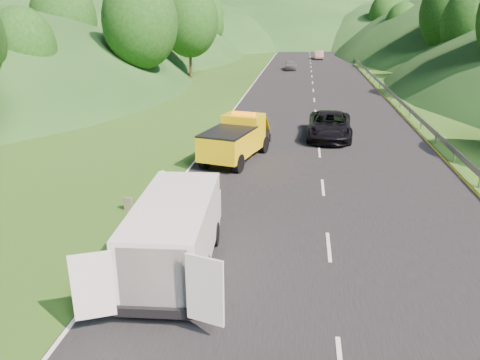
# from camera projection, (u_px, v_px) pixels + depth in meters

# --- Properties ---
(ground) EXTENTS (320.00, 320.00, 0.00)m
(ground) POSITION_uv_depth(u_px,v_px,m) (250.00, 219.00, 18.59)
(ground) COLOR #38661E
(ground) RESTS_ON ground
(road_surface) EXTENTS (14.00, 200.00, 0.02)m
(road_surface) POSITION_uv_depth(u_px,v_px,m) (313.00, 83.00, 55.58)
(road_surface) COLOR black
(road_surface) RESTS_ON ground
(guardrail) EXTENTS (0.06, 140.00, 1.52)m
(guardrail) POSITION_uv_depth(u_px,v_px,m) (363.00, 72.00, 66.36)
(guardrail) COLOR gray
(guardrail) RESTS_ON ground
(tree_line_left) EXTENTS (14.00, 140.00, 14.00)m
(tree_line_left) POSITION_uv_depth(u_px,v_px,m) (176.00, 64.00, 77.00)
(tree_line_left) COLOR #275E1B
(tree_line_left) RESTS_ON ground
(tree_line_right) EXTENTS (14.00, 140.00, 14.00)m
(tree_line_right) POSITION_uv_depth(u_px,v_px,m) (442.00, 67.00, 71.79)
(tree_line_right) COLOR #275E1B
(tree_line_right) RESTS_ON ground
(hills_backdrop) EXTENTS (201.00, 288.60, 44.00)m
(hills_backdrop) POSITION_uv_depth(u_px,v_px,m) (320.00, 41.00, 143.62)
(hills_backdrop) COLOR #2D5B23
(hills_backdrop) RESTS_ON ground
(tow_truck) EXTENTS (3.51, 6.17, 2.51)m
(tow_truck) POSITION_uv_depth(u_px,v_px,m) (236.00, 139.00, 25.76)
(tow_truck) COLOR black
(tow_truck) RESTS_ON ground
(white_van) EXTENTS (3.72, 6.94, 2.41)m
(white_van) POSITION_uv_depth(u_px,v_px,m) (176.00, 230.00, 14.49)
(white_van) COLOR black
(white_van) RESTS_ON ground
(woman) EXTENTS (0.48, 0.60, 1.52)m
(woman) POSITION_uv_depth(u_px,v_px,m) (166.00, 205.00, 19.97)
(woman) COLOR white
(woman) RESTS_ON ground
(child) EXTENTS (0.59, 0.57, 0.96)m
(child) POSITION_uv_depth(u_px,v_px,m) (181.00, 224.00, 18.12)
(child) COLOR tan
(child) RESTS_ON ground
(worker) EXTENTS (1.23, 0.88, 1.71)m
(worker) POSITION_uv_depth(u_px,v_px,m) (195.00, 281.00, 14.28)
(worker) COLOR black
(worker) RESTS_ON ground
(suitcase) EXTENTS (0.36, 0.22, 0.55)m
(suitcase) POSITION_uv_depth(u_px,v_px,m) (128.00, 204.00, 19.36)
(suitcase) COLOR #565640
(suitcase) RESTS_ON ground
(spare_tire) EXTENTS (0.68, 0.68, 0.20)m
(spare_tire) POSITION_uv_depth(u_px,v_px,m) (199.00, 287.00, 13.94)
(spare_tire) COLOR black
(spare_tire) RESTS_ON ground
(passing_suv) EXTENTS (3.06, 6.14, 1.67)m
(passing_suv) POSITION_uv_depth(u_px,v_px,m) (329.00, 138.00, 30.77)
(passing_suv) COLOR black
(passing_suv) RESTS_ON ground
(dist_car_a) EXTENTS (1.69, 4.19, 1.43)m
(dist_car_a) POSITION_uv_depth(u_px,v_px,m) (291.00, 70.00, 68.47)
(dist_car_a) COLOR #494A4E
(dist_car_a) RESTS_ON ground
(dist_car_b) EXTENTS (1.58, 4.53, 1.49)m
(dist_car_b) POSITION_uv_depth(u_px,v_px,m) (319.00, 59.00, 84.72)
(dist_car_b) COLOR brown
(dist_car_b) RESTS_ON ground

